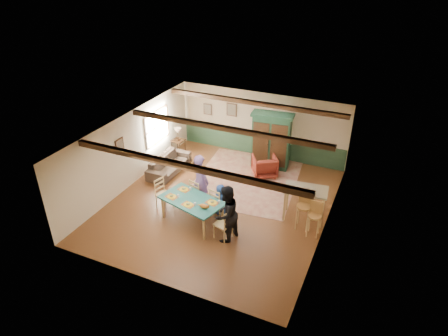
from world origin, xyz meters
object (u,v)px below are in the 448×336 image
at_px(dining_chair_end_left, 164,194).
at_px(armoire, 271,141).
at_px(table_lamp, 178,134).
at_px(bar_stool_left, 303,211).
at_px(person_man, 200,181).
at_px(bar_stool_right, 314,220).
at_px(counter_table, 304,204).
at_px(end_table, 179,146).
at_px(dining_chair_end_right, 223,223).
at_px(armchair, 265,166).
at_px(dining_chair_far_right, 219,202).
at_px(person_woman, 226,214).
at_px(sofa, 169,164).
at_px(dining_chair_far_left, 199,193).
at_px(person_child, 221,200).
at_px(dining_table, 192,211).
at_px(cat, 204,206).

height_order(dining_chair_end_left, armoire, armoire).
distance_m(table_lamp, bar_stool_left, 6.75).
height_order(person_man, bar_stool_right, person_man).
distance_m(armoire, counter_table, 3.59).
height_order(end_table, bar_stool_left, bar_stool_left).
relative_size(dining_chair_end_right, end_table, 1.76).
relative_size(armoire, armchair, 2.52).
height_order(armchair, counter_table, counter_table).
distance_m(dining_chair_far_right, armchair, 3.11).
bearing_deg(dining_chair_end_left, dining_chair_end_right, -90.00).
distance_m(person_woman, sofa, 4.69).
relative_size(person_man, counter_table, 1.41).
xyz_separation_m(dining_chair_far_left, person_child, (0.87, -0.14, 0.03)).
relative_size(dining_table, bar_stool_left, 1.55).
bearing_deg(sofa, person_woman, -128.57).
distance_m(dining_chair_far_right, person_child, 0.09).
distance_m(dining_chair_far_left, person_man, 0.43).
relative_size(armoire, bar_stool_right, 2.00).
bearing_deg(dining_chair_far_left, bar_stool_right, -165.01).
xyz_separation_m(armchair, counter_table, (2.05, -2.12, 0.15)).
bearing_deg(dining_chair_end_right, armchair, -163.66).
xyz_separation_m(person_child, armchair, (0.46, 2.98, -0.14)).
height_order(cat, bar_stool_right, bar_stool_right).
distance_m(dining_chair_end_right, bar_stool_right, 2.70).
relative_size(table_lamp, bar_stool_left, 0.42).
xyz_separation_m(dining_table, cat, (0.55, -0.26, 0.51)).
xyz_separation_m(sofa, table_lamp, (-0.46, 1.54, 0.54)).
height_order(person_child, sofa, person_child).
height_order(dining_chair_far_right, armchair, dining_chair_far_right).
bearing_deg(dining_chair_far_right, armchair, -84.13).
distance_m(cat, armchair, 4.05).
relative_size(person_man, bar_stool_left, 1.48).
height_order(dining_chair_end_right, armoire, armoire).
xyz_separation_m(person_woman, person_child, (-0.67, 1.08, -0.35)).
distance_m(dining_table, dining_chair_far_left, 0.91).
height_order(dining_chair_end_right, sofa, dining_chair_end_right).
distance_m(cat, armoire, 4.77).
height_order(dining_chair_far_left, dining_chair_far_right, same).
bearing_deg(dining_chair_far_left, dining_chair_far_right, 180.00).
bearing_deg(end_table, person_child, -43.73).
xyz_separation_m(dining_chair_end_left, end_table, (-1.61, 3.73, -0.22)).
bearing_deg(bar_stool_left, armchair, 126.66).
bearing_deg(armoire, end_table, -179.50).
distance_m(armoire, armchair, 1.04).
bearing_deg(dining_table, sofa, 133.21).
height_order(cat, end_table, cat).
relative_size(cat, sofa, 0.18).
xyz_separation_m(sofa, bar_stool_right, (5.99, -1.63, 0.24)).
distance_m(dining_chair_far_left, table_lamp, 4.12).
height_order(dining_chair_end_right, person_child, person_child).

